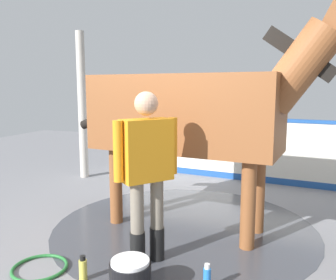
{
  "coord_description": "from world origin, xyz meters",
  "views": [
    {
      "loc": [
        1.43,
        -3.88,
        1.73
      ],
      "look_at": [
        0.21,
        -0.31,
        1.17
      ],
      "focal_mm": 37.81,
      "sensor_mm": 36.0,
      "label": 1
    }
  ],
  "objects": [
    {
      "name": "handler",
      "position": [
        0.16,
        -0.81,
        0.98
      ],
      "size": [
        0.48,
        0.55,
        1.69
      ],
      "rotation": [
        0.0,
        0.0,
        2.45
      ],
      "color": "black",
      "rests_on": "ground"
    },
    {
      "name": "roof_post_far",
      "position": [
        -2.28,
        1.94,
        1.38
      ],
      "size": [
        0.16,
        0.16,
        2.76
      ],
      "primitive_type": "cylinder",
      "color": "#B7B2A8",
      "rests_on": "ground"
    },
    {
      "name": "bottle_spray",
      "position": [
        0.83,
        -1.1,
        0.11
      ],
      "size": [
        0.07,
        0.07,
        0.24
      ],
      "color": "blue",
      "rests_on": "ground"
    },
    {
      "name": "barrier_wall",
      "position": [
        0.57,
        2.71,
        0.55
      ],
      "size": [
        5.0,
        0.71,
        1.18
      ],
      "color": "silver",
      "rests_on": "ground"
    },
    {
      "name": "wet_patch",
      "position": [
        0.26,
        0.18,
        0.0
      ],
      "size": [
        3.24,
        3.24,
        0.0
      ],
      "primitive_type": "cylinder",
      "color": "#42444C",
      "rests_on": "ground"
    },
    {
      "name": "bottle_shampoo",
      "position": [
        -0.26,
        -1.31,
        0.11
      ],
      "size": [
        0.07,
        0.07,
        0.23
      ],
      "color": "#D8CC4C",
      "rests_on": "ground"
    },
    {
      "name": "ground_plane",
      "position": [
        0.0,
        0.0,
        -0.01
      ],
      "size": [
        16.0,
        16.0,
        0.02
      ],
      "primitive_type": "cube",
      "color": "gray"
    },
    {
      "name": "wash_bucket",
      "position": [
        0.23,
        -1.36,
        0.15
      ],
      "size": [
        0.35,
        0.35,
        0.3
      ],
      "color": "black",
      "rests_on": "ground"
    },
    {
      "name": "horse",
      "position": [
        0.39,
        0.17,
        1.44
      ],
      "size": [
        3.62,
        1.17,
        2.58
      ],
      "rotation": [
        0.0,
        0.0,
        -0.13
      ],
      "color": "brown",
      "rests_on": "ground"
    },
    {
      "name": "hose_coil",
      "position": [
        -0.76,
        -1.28,
        0.02
      ],
      "size": [
        0.53,
        0.53,
        0.03
      ],
      "primitive_type": "torus",
      "color": "#267233",
      "rests_on": "ground"
    }
  ]
}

